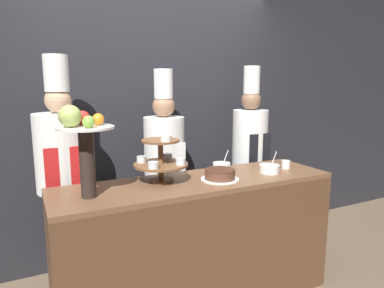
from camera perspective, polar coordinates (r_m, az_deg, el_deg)
name	(u,v)px	position (r m, az deg, el deg)	size (l,w,h in m)	color
wall_back	(152,110)	(3.28, -6.69, 5.65)	(10.00, 0.06, 2.80)	#232328
buffet_counter	(198,242)	(2.66, 1.00, -15.98)	(2.06, 0.57, 0.96)	brown
tiered_stand	(161,159)	(2.42, -5.20, -2.56)	(0.39, 0.39, 0.34)	brown
fruit_pedestal	(83,138)	(2.14, -17.74, 0.95)	(0.34, 0.34, 0.57)	#2D231E
cake_round	(220,175)	(2.50, 4.67, -5.13)	(0.28, 0.28, 0.08)	white
cup_white	(286,164)	(2.93, 15.35, -3.30)	(0.07, 0.07, 0.06)	white
serving_bowl_near	(269,169)	(2.75, 12.76, -4.05)	(0.15, 0.15, 0.17)	white
serving_bowl_far	(222,166)	(2.77, 4.94, -3.74)	(0.14, 0.14, 0.16)	white
chef_left	(63,171)	(2.79, -20.74, -4.18)	(0.39, 0.39, 1.85)	#38332D
chef_center_left	(165,164)	(2.99, -4.59, -3.32)	(0.35, 0.35, 1.77)	#28282D
chef_center_right	(250,152)	(3.42, 9.59, -1.38)	(0.34, 0.34, 1.81)	#28282D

